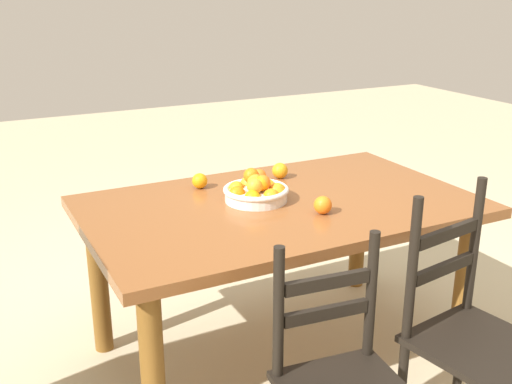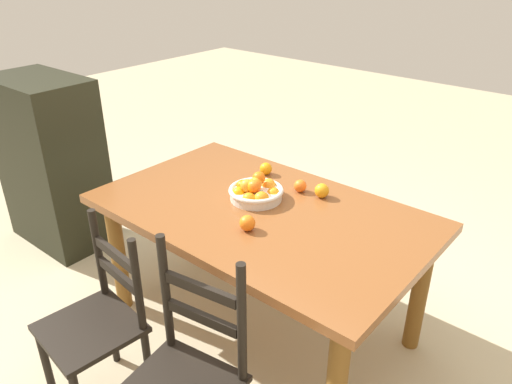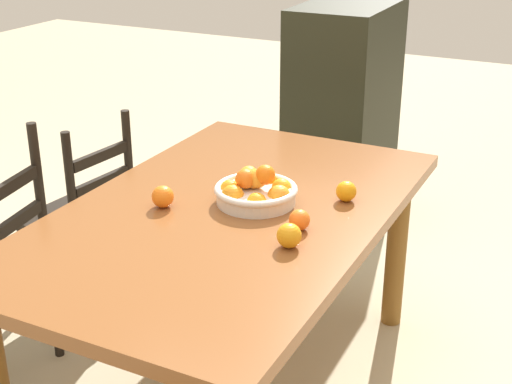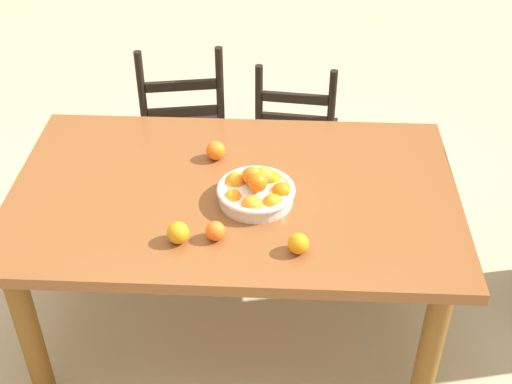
{
  "view_description": "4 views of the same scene",
  "coord_description": "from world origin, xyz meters",
  "px_view_note": "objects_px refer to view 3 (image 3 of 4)",
  "views": [
    {
      "loc": [
        1.24,
        2.2,
        1.66
      ],
      "look_at": [
        0.09,
        -0.06,
        0.79
      ],
      "focal_mm": 43.26,
      "sensor_mm": 36.0,
      "label": 1
    },
    {
      "loc": [
        -1.38,
        1.67,
        1.94
      ],
      "look_at": [
        0.09,
        -0.06,
        0.79
      ],
      "focal_mm": 34.3,
      "sensor_mm": 36.0,
      "label": 2
    },
    {
      "loc": [
        -1.98,
        -1.1,
        1.78
      ],
      "look_at": [
        0.09,
        -0.06,
        0.79
      ],
      "focal_mm": 51.58,
      "sensor_mm": 36.0,
      "label": 3
    },
    {
      "loc": [
        0.18,
        -2.05,
        2.3
      ],
      "look_at": [
        0.09,
        -0.06,
        0.79
      ],
      "focal_mm": 48.27,
      "sensor_mm": 36.0,
      "label": 4
    }
  ],
  "objects_px": {
    "orange_loose_3": "(299,220)",
    "dining_table": "(228,235)",
    "orange_loose_0": "(346,191)",
    "orange_loose_2": "(163,197)",
    "cabinet": "(343,113)",
    "chair_by_cabinet": "(84,220)",
    "fruit_bowl": "(256,190)",
    "orange_loose_1": "(289,236)"
  },
  "relations": [
    {
      "from": "orange_loose_1",
      "to": "chair_by_cabinet",
      "type": "bearing_deg",
      "value": 70.49
    },
    {
      "from": "orange_loose_0",
      "to": "orange_loose_3",
      "type": "distance_m",
      "value": 0.29
    },
    {
      "from": "orange_loose_0",
      "to": "orange_loose_1",
      "type": "bearing_deg",
      "value": 175.4
    },
    {
      "from": "chair_by_cabinet",
      "to": "orange_loose_0",
      "type": "height_order",
      "value": "chair_by_cabinet"
    },
    {
      "from": "cabinet",
      "to": "orange_loose_0",
      "type": "xyz_separation_m",
      "value": [
        -1.47,
        -0.55,
        0.19
      ]
    },
    {
      "from": "dining_table",
      "to": "fruit_bowl",
      "type": "xyz_separation_m",
      "value": [
        0.09,
        -0.06,
        0.15
      ]
    },
    {
      "from": "orange_loose_1",
      "to": "cabinet",
      "type": "bearing_deg",
      "value": 15.36
    },
    {
      "from": "dining_table",
      "to": "chair_by_cabinet",
      "type": "xyz_separation_m",
      "value": [
        0.24,
        0.85,
        -0.23
      ]
    },
    {
      "from": "orange_loose_1",
      "to": "orange_loose_3",
      "type": "height_order",
      "value": "orange_loose_1"
    },
    {
      "from": "orange_loose_0",
      "to": "cabinet",
      "type": "bearing_deg",
      "value": 20.46
    },
    {
      "from": "fruit_bowl",
      "to": "orange_loose_0",
      "type": "bearing_deg",
      "value": -60.66
    },
    {
      "from": "fruit_bowl",
      "to": "cabinet",
      "type": "bearing_deg",
      "value": 9.61
    },
    {
      "from": "chair_by_cabinet",
      "to": "orange_loose_0",
      "type": "xyz_separation_m",
      "value": [
        -0.0,
        -1.18,
        0.36
      ]
    },
    {
      "from": "cabinet",
      "to": "orange_loose_3",
      "type": "distance_m",
      "value": 1.83
    },
    {
      "from": "chair_by_cabinet",
      "to": "fruit_bowl",
      "type": "xyz_separation_m",
      "value": [
        -0.15,
        -0.91,
        0.37
      ]
    },
    {
      "from": "chair_by_cabinet",
      "to": "cabinet",
      "type": "height_order",
      "value": "cabinet"
    },
    {
      "from": "cabinet",
      "to": "fruit_bowl",
      "type": "bearing_deg",
      "value": -171.37
    },
    {
      "from": "fruit_bowl",
      "to": "dining_table",
      "type": "bearing_deg",
      "value": 144.49
    },
    {
      "from": "chair_by_cabinet",
      "to": "cabinet",
      "type": "relative_size",
      "value": 0.75
    },
    {
      "from": "orange_loose_3",
      "to": "dining_table",
      "type": "bearing_deg",
      "value": 81.81
    },
    {
      "from": "chair_by_cabinet",
      "to": "orange_loose_1",
      "type": "distance_m",
      "value": 1.27
    },
    {
      "from": "dining_table",
      "to": "orange_loose_3",
      "type": "relative_size",
      "value": 24.65
    },
    {
      "from": "cabinet",
      "to": "orange_loose_2",
      "type": "height_order",
      "value": "cabinet"
    },
    {
      "from": "orange_loose_1",
      "to": "orange_loose_2",
      "type": "xyz_separation_m",
      "value": [
        0.08,
        0.5,
        -0.0
      ]
    },
    {
      "from": "fruit_bowl",
      "to": "orange_loose_2",
      "type": "bearing_deg",
      "value": 123.28
    },
    {
      "from": "orange_loose_0",
      "to": "orange_loose_3",
      "type": "xyz_separation_m",
      "value": [
        -0.28,
        0.05,
        -0.0
      ]
    },
    {
      "from": "cabinet",
      "to": "orange_loose_1",
      "type": "xyz_separation_m",
      "value": [
        -1.87,
        -0.51,
        0.2
      ]
    },
    {
      "from": "orange_loose_0",
      "to": "dining_table",
      "type": "bearing_deg",
      "value": 125.69
    },
    {
      "from": "orange_loose_0",
      "to": "chair_by_cabinet",
      "type": "bearing_deg",
      "value": 89.95
    },
    {
      "from": "cabinet",
      "to": "fruit_bowl",
      "type": "relative_size",
      "value": 4.13
    },
    {
      "from": "orange_loose_0",
      "to": "orange_loose_2",
      "type": "xyz_separation_m",
      "value": [
        -0.33,
        0.54,
        0.0
      ]
    },
    {
      "from": "chair_by_cabinet",
      "to": "fruit_bowl",
      "type": "relative_size",
      "value": 3.12
    },
    {
      "from": "cabinet",
      "to": "orange_loose_0",
      "type": "distance_m",
      "value": 1.58
    },
    {
      "from": "dining_table",
      "to": "orange_loose_2",
      "type": "distance_m",
      "value": 0.26
    },
    {
      "from": "dining_table",
      "to": "orange_loose_3",
      "type": "xyz_separation_m",
      "value": [
        -0.04,
        -0.28,
        0.13
      ]
    },
    {
      "from": "cabinet",
      "to": "orange_loose_2",
      "type": "relative_size",
      "value": 15.72
    },
    {
      "from": "fruit_bowl",
      "to": "orange_loose_0",
      "type": "distance_m",
      "value": 0.31
    },
    {
      "from": "orange_loose_0",
      "to": "orange_loose_3",
      "type": "height_order",
      "value": "orange_loose_0"
    },
    {
      "from": "orange_loose_1",
      "to": "dining_table",
      "type": "bearing_deg",
      "value": 61.42
    },
    {
      "from": "dining_table",
      "to": "orange_loose_3",
      "type": "distance_m",
      "value": 0.32
    },
    {
      "from": "orange_loose_0",
      "to": "orange_loose_2",
      "type": "distance_m",
      "value": 0.63
    },
    {
      "from": "fruit_bowl",
      "to": "orange_loose_1",
      "type": "xyz_separation_m",
      "value": [
        -0.25,
        -0.24,
        -0.01
      ]
    }
  ]
}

